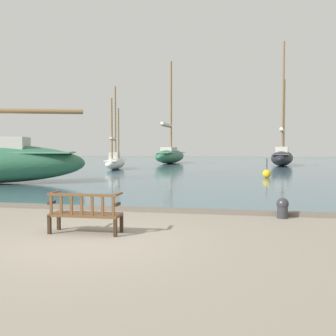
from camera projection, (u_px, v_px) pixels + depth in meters
name	position (u px, v px, depth m)	size (l,w,h in m)	color
ground_plane	(84.00, 242.00, 7.60)	(160.00, 160.00, 0.00)	gray
harbor_water	(215.00, 162.00, 50.78)	(100.00, 80.00, 0.08)	#476670
quay_edge_kerb	(135.00, 209.00, 11.37)	(40.00, 0.30, 0.12)	#675F54
park_bench	(85.00, 213.00, 8.36)	(1.61, 0.54, 0.92)	#322113
sailboat_distant_harbor	(170.00, 155.00, 46.36)	(3.10, 11.06, 12.59)	#2D6647
sailboat_outer_starboard	(115.00, 161.00, 32.98)	(2.33, 7.23, 7.30)	silver
sailboat_far_port	(282.00, 156.00, 39.95)	(3.64, 11.26, 13.18)	black
mooring_bollard	(283.00, 207.00, 10.21)	(0.33, 0.33, 0.56)	#2D2D33
channel_buoy	(267.00, 174.00, 23.28)	(0.52, 0.52, 1.22)	gold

